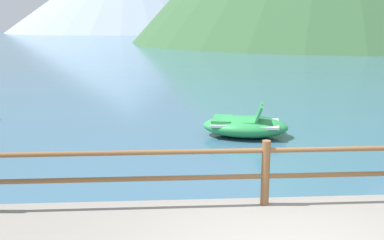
% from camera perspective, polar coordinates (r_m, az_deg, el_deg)
% --- Properties ---
extents(ground_plane, '(200.00, 200.00, 0.00)m').
position_cam_1_polar(ground_plane, '(44.58, -1.81, 8.54)').
color(ground_plane, '#38607A').
extents(dock_railing, '(23.92, 0.12, 0.95)m').
position_cam_1_polar(dock_railing, '(6.49, 9.29, -5.77)').
color(dock_railing, brown).
rests_on(dock_railing, promenade_dock).
extents(pedal_boat_2, '(2.48, 1.83, 0.86)m').
position_cam_1_polar(pedal_boat_2, '(11.97, 6.69, -0.73)').
color(pedal_boat_2, green).
rests_on(pedal_boat_2, ground).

